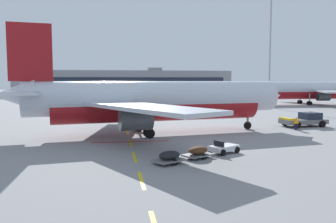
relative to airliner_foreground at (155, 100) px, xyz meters
The scene contains 9 objects.
ground 23.31m from the airliner_foreground, 34.88° to the left, with size 400.00×400.00×0.00m, color gray.
apron_paint_markings 12.05m from the airliner_foreground, 106.08° to the left, with size 8.00×95.54×0.01m.
airliner_foreground is the anchor object (origin of this frame).
pushback_tug 21.64m from the airliner_foreground, ahead, with size 6.24×3.64×2.08m.
airliner_mid_left 61.58m from the airliner_foreground, 44.97° to the left, with size 33.09×32.94×11.61m.
baggage_train 13.89m from the airliner_foreground, 81.78° to the right, with size 8.18×5.56×1.14m.
ground_crew_worker 18.35m from the airliner_foreground, ahead, with size 0.67×0.33×1.66m.
apron_light_mast_far 49.60m from the airliner_foreground, 49.02° to the left, with size 1.80×1.80×26.50m.
terminal_satellite 114.97m from the airliner_foreground, 89.55° to the left, with size 88.75×27.68×12.01m.
Camera 1 is at (16.25, -13.28, 6.27)m, focal length 36.99 mm.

